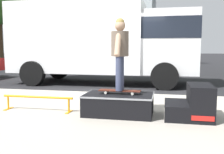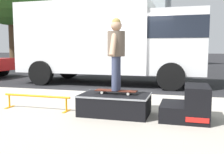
{
  "view_description": "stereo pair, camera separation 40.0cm",
  "coord_description": "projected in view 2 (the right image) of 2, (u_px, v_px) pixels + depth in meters",
  "views": [
    {
      "loc": [
        1.3,
        -7.46,
        1.34
      ],
      "look_at": [
        0.14,
        -1.87,
        0.71
      ],
      "focal_mm": 41.25,
      "sensor_mm": 36.0,
      "label": 1
    },
    {
      "loc": [
        1.69,
        -7.37,
        1.34
      ],
      "look_at": [
        0.14,
        -1.87,
        0.71
      ],
      "focal_mm": 41.25,
      "sensor_mm": 36.0,
      "label": 2
    }
  ],
  "objects": [
    {
      "name": "skater_kid",
      "position": [
        116.0,
        48.0,
        4.7
      ],
      "size": [
        0.32,
        0.68,
        1.32
      ],
      "color": "#3F4766",
      "rests_on": "skateboard"
    },
    {
      "name": "box_truck",
      "position": [
        111.0,
        39.0,
        9.85
      ],
      "size": [
        6.91,
        2.63,
        3.05
      ],
      "color": "white",
      "rests_on": "ground"
    },
    {
      "name": "skateboard",
      "position": [
        116.0,
        91.0,
        4.79
      ],
      "size": [
        0.78,
        0.22,
        0.07
      ],
      "color": "#4C1E14",
      "rests_on": "skate_box"
    },
    {
      "name": "kicker_ramp",
      "position": [
        189.0,
        105.0,
        4.43
      ],
      "size": [
        0.81,
        0.82,
        0.6
      ],
      "color": "black",
      "rests_on": "sidewalk_slab"
    },
    {
      "name": "skate_box",
      "position": [
        115.0,
        103.0,
        4.79
      ],
      "size": [
        1.27,
        0.82,
        0.38
      ],
      "color": "black",
      "rests_on": "sidewalk_slab"
    },
    {
      "name": "sidewalk_slab",
      "position": [
        88.0,
        118.0,
        4.77
      ],
      "size": [
        50.0,
        5.0,
        0.12
      ],
      "primitive_type": "cube",
      "color": "#A8A093",
      "rests_on": "ground"
    },
    {
      "name": "ground_plane",
      "position": [
        124.0,
        94.0,
        7.65
      ],
      "size": [
        140.0,
        140.0,
        0.0
      ],
      "primitive_type": "plane",
      "color": "black"
    },
    {
      "name": "house_behind",
      "position": [
        116.0,
        15.0,
        22.32
      ],
      "size": [
        9.54,
        8.23,
        8.4
      ],
      "color": "silver",
      "rests_on": "ground"
    },
    {
      "name": "grind_rail",
      "position": [
        37.0,
        99.0,
        5.17
      ],
      "size": [
        1.46,
        0.28,
        0.3
      ],
      "color": "orange",
      "rests_on": "sidewalk_slab"
    }
  ]
}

